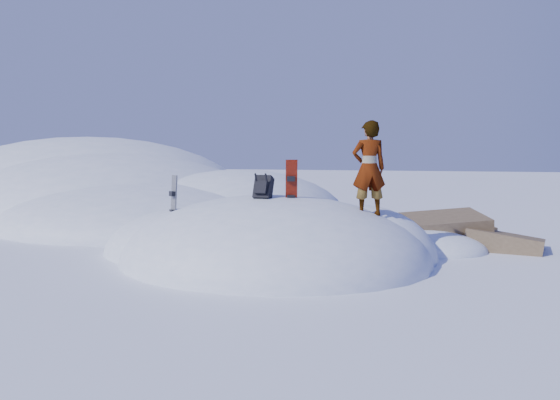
% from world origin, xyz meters
% --- Properties ---
extents(ground, '(120.00, 120.00, 0.00)m').
position_xyz_m(ground, '(0.00, 0.00, 0.00)').
color(ground, white).
rests_on(ground, ground).
extents(snow_mound, '(8.00, 6.00, 3.00)m').
position_xyz_m(snow_mound, '(-0.17, 0.24, 0.00)').
color(snow_mound, white).
rests_on(snow_mound, ground).
extents(snow_ridge, '(21.50, 18.50, 6.40)m').
position_xyz_m(snow_ridge, '(-10.43, 9.85, 0.00)').
color(snow_ridge, white).
rests_on(snow_ridge, ground).
extents(rock_outcrop, '(4.68, 4.41, 1.68)m').
position_xyz_m(rock_outcrop, '(3.72, 3.01, 0.01)').
color(rock_outcrop, brown).
rests_on(rock_outcrop, ground).
extents(snowboard_red, '(0.26, 0.21, 1.36)m').
position_xyz_m(snowboard_red, '(0.49, -0.27, 1.63)').
color(snowboard_red, red).
rests_on(snowboard_red, snow_mound).
extents(snowboard_dark, '(0.28, 0.29, 1.47)m').
position_xyz_m(snowboard_dark, '(-2.54, 0.18, 1.19)').
color(snowboard_dark, black).
rests_on(snowboard_dark, snow_mound).
extents(backpack, '(0.38, 0.50, 0.61)m').
position_xyz_m(backpack, '(-0.09, -0.48, 1.69)').
color(backpack, black).
rests_on(backpack, snow_mound).
extents(gear_pile, '(0.78, 0.61, 0.20)m').
position_xyz_m(gear_pile, '(-2.11, -1.27, 0.10)').
color(gear_pile, black).
rests_on(gear_pile, ground).
extents(person, '(0.86, 0.73, 2.00)m').
position_xyz_m(person, '(2.12, -0.02, 2.12)').
color(person, slate).
rests_on(person, snow_mound).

